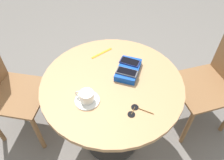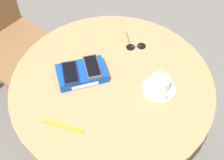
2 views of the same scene
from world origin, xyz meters
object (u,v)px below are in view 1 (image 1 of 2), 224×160
Objects in this scene: phone_navy at (130,62)px; phone_gray at (127,72)px; coffee_cup at (86,96)px; phone_box at (128,70)px; sunglasses at (135,111)px; saucer at (87,100)px; chair_near_window at (8,90)px; lanyard_strap at (102,53)px; round_table at (112,96)px; chair_far_side at (212,83)px.

phone_navy is 0.99× the size of phone_gray.
phone_gray is at bearing 144.87° from coffee_cup.
sunglasses is (0.30, 0.11, -0.02)m from phone_box.
saucer is at bearing -34.74° from phone_gray.
phone_box reaches higher than sunglasses.
chair_near_window is at bearing -73.80° from phone_navy.
chair_near_window is at bearing -98.05° from coffee_cup.
phone_gray is 0.95m from chair_near_window.
phone_gray is 0.30m from lanyard_strap.
chair_near_window reaches higher than round_table.
chair_near_window is (0.15, -0.89, -0.29)m from phone_gray.
round_table is at bearing -32.79° from phone_box.
phone_navy is 0.25m from lanyard_strap.
chair_far_side is at bearing 128.52° from coffee_cup.
chair_far_side reaches higher than saucer.
saucer is 0.16× the size of chair_near_window.
coffee_cup is 0.29m from sunglasses.
sunglasses is 0.15× the size of chair_near_window.
phone_box is 0.77m from chair_far_side.
phone_gray is (0.05, 0.00, 0.03)m from phone_box.
sunglasses is (0.18, 0.19, 0.14)m from round_table.
lanyard_strap is 1.25× the size of sunglasses.
round_table is at bearing -49.05° from phone_gray.
phone_gray reaches higher than lanyard_strap.
coffee_cup is at bearing -35.13° from phone_gray.
saucer is at bearing -25.71° from phone_navy.
coffee_cup is 0.66× the size of lanyard_strap.
round_table is 0.25m from saucer.
phone_navy reaches higher than round_table.
lanyard_strap is 0.19× the size of chair_near_window.
phone_box is 0.35m from coffee_cup.
round_table is at bearing 96.07° from chair_near_window.
chair_far_side is (-0.34, 0.63, -0.29)m from phone_box.
phone_box is 1.90× the size of coffee_cup.
lanyard_strap is at bearing -172.86° from saucer.
phone_box is at bearing 103.07° from chair_near_window.
phone_gray is at bearing 145.26° from saucer.
round_table is 0.29m from sunglasses.
coffee_cup is 0.82× the size of sunglasses.
phone_gray is 0.28m from sunglasses.
saucer is at bearing 81.97° from chair_near_window.
phone_gray is 0.93× the size of saucer.
chair_near_window is (0.09, -0.81, -0.11)m from round_table.
phone_box is at bearing 3.52° from phone_navy.
chair_near_window is at bearing -62.43° from lanyard_strap.
phone_gray is (0.10, 0.00, 0.00)m from phone_navy.
chair_far_side reaches higher than phone_navy.
phone_box is 1.25× the size of lanyard_strap.
chair_far_side is (-0.46, 0.71, -0.13)m from round_table.
phone_gray is 0.16× the size of chair_far_side.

